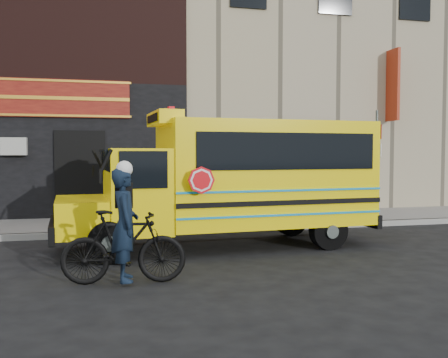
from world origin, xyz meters
TOP-DOWN VIEW (x-y plane):
  - ground at (0.00, 0.00)m, footprint 120.00×120.00m
  - curb at (0.00, 2.60)m, footprint 40.00×0.20m
  - sidewalk at (0.00, 4.10)m, footprint 40.00×3.00m
  - building at (-0.04, 10.45)m, footprint 20.00×10.70m
  - school_bus at (0.27, 0.64)m, footprint 7.02×2.68m
  - sign_pole at (5.00, 2.77)m, footprint 0.07×0.29m
  - bicycle at (-2.28, -2.00)m, footprint 2.00×0.76m
  - cyclist at (-2.26, -2.01)m, footprint 0.44×0.66m

SIDE VIEW (x-z plane):
  - ground at x=0.00m, z-range 0.00..0.00m
  - curb at x=0.00m, z-range 0.00..0.15m
  - sidewalk at x=0.00m, z-range 0.00..0.15m
  - bicycle at x=-2.28m, z-range 0.00..1.17m
  - cyclist at x=-2.26m, z-range 0.00..1.78m
  - school_bus at x=0.27m, z-range 0.05..2.97m
  - sign_pole at x=5.00m, z-range 0.16..3.43m
  - building at x=-0.04m, z-range 0.13..12.13m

